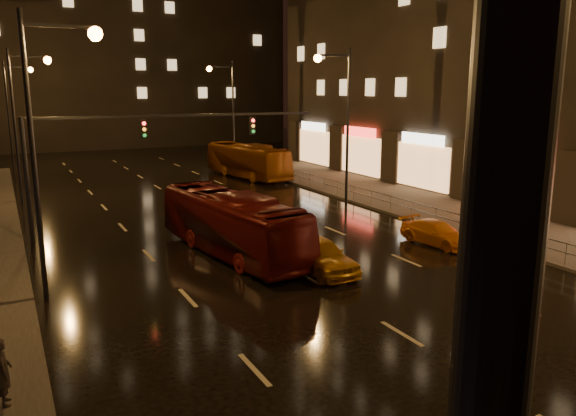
% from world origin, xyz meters
% --- Properties ---
extents(ground, '(140.00, 140.00, 0.00)m').
position_xyz_m(ground, '(0.00, 20.00, 0.00)').
color(ground, black).
rests_on(ground, ground).
extents(sidewalk_right, '(7.00, 70.00, 0.15)m').
position_xyz_m(sidewalk_right, '(13.50, 15.00, 0.07)').
color(sidewalk_right, '#38332D').
rests_on(sidewalk_right, ground).
extents(building_distant, '(44.00, 16.00, 36.00)m').
position_xyz_m(building_distant, '(4.00, 72.00, 18.00)').
color(building_distant, black).
rests_on(building_distant, ground).
extents(traffic_signal, '(15.31, 0.32, 6.20)m').
position_xyz_m(traffic_signal, '(-5.06, 20.00, 4.74)').
color(traffic_signal, black).
rests_on(traffic_signal, ground).
extents(railing_right, '(0.05, 56.00, 1.00)m').
position_xyz_m(railing_right, '(10.20, 18.00, 0.90)').
color(railing_right, '#99999E').
rests_on(railing_right, sidewalk_right).
extents(bus_red, '(3.64, 10.52, 2.87)m').
position_xyz_m(bus_red, '(-1.50, 14.46, 1.44)').
color(bus_red, '#550E0C').
rests_on(bus_red, ground).
extents(bus_curb, '(3.78, 10.59, 2.89)m').
position_xyz_m(bus_curb, '(8.16, 35.32, 1.44)').
color(bus_curb, '#8D460E').
rests_on(bus_curb, ground).
extents(taxi_near, '(1.90, 4.39, 1.47)m').
position_xyz_m(taxi_near, '(0.73, 10.40, 0.74)').
color(taxi_near, '#BC7B11').
rests_on(taxi_near, ground).
extents(taxi_far, '(2.11, 4.11, 1.14)m').
position_xyz_m(taxi_far, '(8.00, 11.43, 0.57)').
color(taxi_far, orange).
rests_on(taxi_far, ground).
extents(pedestrian_a, '(0.42, 0.62, 1.65)m').
position_xyz_m(pedestrian_a, '(-11.00, 4.91, 0.98)').
color(pedestrian_a, black).
rests_on(pedestrian_a, sidewalk_left).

